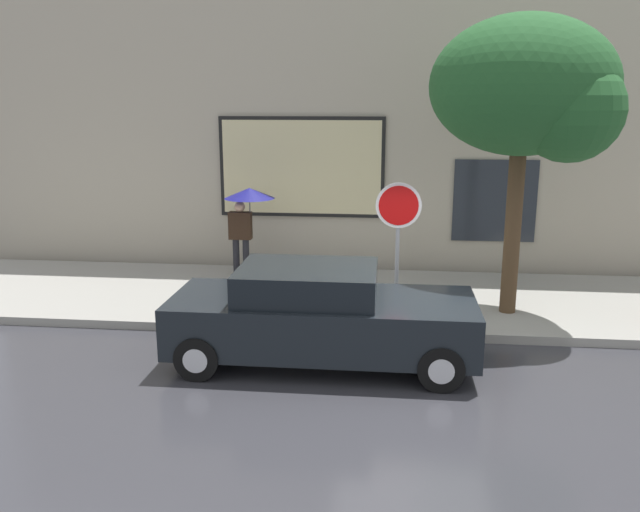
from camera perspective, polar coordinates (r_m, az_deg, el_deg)
The scene contains 7 objects.
ground_plane at distance 9.93m, azimuth 8.55°, elevation -9.43°, with size 60.00×60.00×0.00m, color #333338.
sidewalk at distance 12.72m, azimuth 8.06°, elevation -3.86°, with size 20.00×4.00×0.15m, color gray.
building_facade at distance 14.65m, azimuth 8.11°, elevation 11.97°, with size 20.00×0.67×7.00m.
parked_car at distance 9.66m, azimuth -0.01°, elevation -5.31°, with size 4.48×1.84×1.48m.
pedestrian_with_umbrella at distance 13.75m, azimuth -6.46°, elevation 4.45°, with size 1.06×1.06×1.92m.
street_tree at distance 11.56m, azimuth 18.17°, elevation 13.55°, with size 3.10×2.63×5.10m.
stop_sign at distance 10.91m, azimuth 6.88°, elevation 2.78°, with size 0.76×0.10×2.38m.
Camera 1 is at (-0.48, -9.14, 3.85)m, focal length 36.40 mm.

